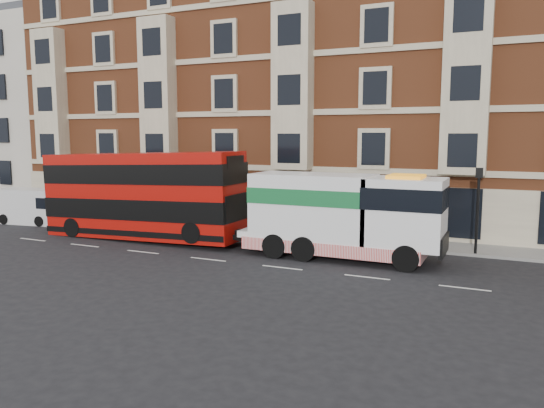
# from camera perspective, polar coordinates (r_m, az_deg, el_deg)

# --- Properties ---
(ground) EXTENTS (120.00, 120.00, 0.00)m
(ground) POSITION_cam_1_polar(r_m,az_deg,el_deg) (26.55, -6.89, -5.93)
(ground) COLOR black
(ground) RESTS_ON ground
(sidewalk) EXTENTS (90.00, 3.00, 0.15)m
(sidewalk) POSITION_cam_1_polar(r_m,az_deg,el_deg) (33.03, -0.10, -3.10)
(sidewalk) COLOR slate
(sidewalk) RESTS_ON ground
(victorian_terrace) EXTENTS (45.00, 12.00, 20.40)m
(victorian_terrace) POSITION_cam_1_polar(r_m,az_deg,el_deg) (39.44, 5.23, 13.16)
(victorian_terrace) COLOR brown
(victorian_terrace) RESTS_ON ground
(cream_block) EXTENTS (16.00, 10.00, 16.80)m
(cream_block) POSITION_cam_1_polar(r_m,az_deg,el_deg) (56.53, -26.22, 8.95)
(cream_block) COLOR beige
(cream_block) RESTS_ON ground
(lamp_post_west) EXTENTS (0.35, 0.15, 4.35)m
(lamp_post_west) POSITION_cam_1_polar(r_m,az_deg,el_deg) (34.48, -10.13, 1.60)
(lamp_post_west) COLOR black
(lamp_post_west) RESTS_ON sidewalk
(lamp_post_east) EXTENTS (0.35, 0.15, 4.35)m
(lamp_post_east) POSITION_cam_1_polar(r_m,az_deg,el_deg) (28.48, 21.26, -0.01)
(lamp_post_east) COLOR black
(lamp_post_east) RESTS_ON sidewalk
(double_decker_bus) EXTENTS (12.53, 2.88, 5.07)m
(double_decker_bus) POSITION_cam_1_polar(r_m,az_deg,el_deg) (31.98, -13.80, 1.07)
(double_decker_bus) COLOR #A90F09
(double_decker_bus) RESTS_ON ground
(tow_truck) EXTENTS (10.04, 2.97, 4.18)m
(tow_truck) POSITION_cam_1_polar(r_m,az_deg,el_deg) (26.37, 7.32, -1.12)
(tow_truck) COLOR white
(tow_truck) RESTS_ON ground
(box_van) EXTENTS (4.81, 2.42, 2.40)m
(box_van) POSITION_cam_1_polar(r_m,az_deg,el_deg) (40.43, -24.56, -0.24)
(box_van) COLOR silver
(box_van) RESTS_ON ground
(pedestrian) EXTENTS (0.73, 0.72, 1.69)m
(pedestrian) POSITION_cam_1_polar(r_m,az_deg,el_deg) (37.68, -12.28, -0.54)
(pedestrian) COLOR black
(pedestrian) RESTS_ON sidewalk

